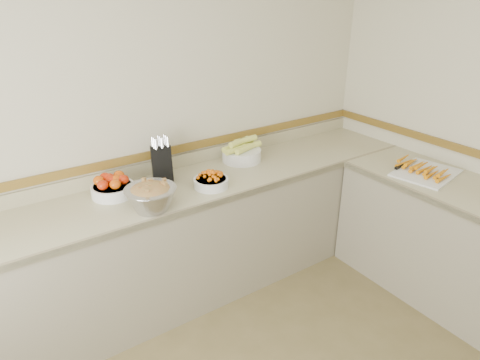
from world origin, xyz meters
TOP-DOWN VIEW (x-y plane):
  - back_wall at (0.00, 2.00)m, footprint 4.00×0.00m
  - counter_back at (0.00, 1.68)m, footprint 4.00×0.65m
  - knife_block at (0.01, 1.83)m, footprint 0.19×0.21m
  - tomato_bowl at (-0.36, 1.81)m, footprint 0.28×0.28m
  - cherry_tomato_bowl at (0.25, 1.55)m, footprint 0.24×0.24m
  - corn_bowl at (0.69, 1.83)m, footprint 0.34×0.31m
  - rhubarb_bowl at (-0.23, 1.47)m, footprint 0.32×0.32m
  - cutting_board at (1.68, 0.86)m, footprint 0.53×0.47m

SIDE VIEW (x-z plane):
  - counter_back at x=0.00m, z-range -0.09..0.99m
  - cutting_board at x=1.68m, z-range 0.89..0.95m
  - cherry_tomato_bowl at x=0.25m, z-range 0.88..1.01m
  - tomato_bowl at x=-0.36m, z-range 0.89..1.03m
  - corn_bowl at x=0.69m, z-range 0.88..1.06m
  - rhubarb_bowl at x=-0.23m, z-range 0.90..1.09m
  - knife_block at x=0.01m, z-range 0.87..1.21m
  - back_wall at x=0.00m, z-range -0.70..3.30m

